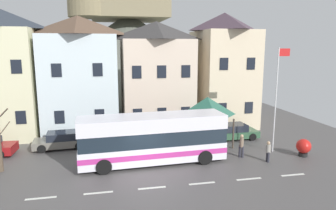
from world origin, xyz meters
The scene contains 15 objects.
ground_plane centered at (0.00, 0.00, -0.03)m, with size 40.00×60.00×0.07m.
townhouse_00 centered at (-11.30, 11.78, 5.66)m, with size 6.18×5.63×11.32m.
townhouse_01 centered at (-4.58, 11.74, 5.35)m, with size 6.57×5.55×10.71m.
townhouse_02 centered at (2.52, 11.70, 5.16)m, with size 6.55×5.46×10.32m.
townhouse_03 centered at (9.60, 12.48, 5.67)m, with size 5.31×7.01×11.33m.
hilltop_castle centered at (1.50, 31.62, 7.07)m, with size 39.08×39.08×21.69m.
transit_bus centered at (0.68, 2.62, 1.70)m, with size 10.16×3.03×3.38m.
bus_shelter centered at (5.75, 6.06, 3.15)m, with size 3.60×3.60×3.94m.
parked_car_01 centered at (-5.91, 7.29, 0.64)m, with size 4.30×2.17×1.31m.
parked_car_02 centered at (8.45, 6.89, 0.65)m, with size 4.20×2.06×1.32m.
pedestrian_00 centered at (7.17, 2.39, 0.90)m, with size 0.34×0.29×1.73m.
pedestrian_01 centered at (8.61, 1.16, 0.81)m, with size 0.33×0.37×1.49m.
public_bench centered at (4.08, 7.82, 0.47)m, with size 1.47×0.48×0.87m.
flagpole centered at (10.18, 3.08, 4.54)m, with size 0.95×0.10×7.92m.
harbour_buoy centered at (11.74, 1.63, 0.73)m, with size 1.06×1.06×1.31m.
Camera 1 is at (-2.46, -17.60, 7.93)m, focal length 33.02 mm.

